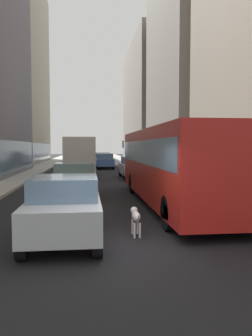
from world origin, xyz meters
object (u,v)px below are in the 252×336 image
Objects in this scene: car_silver_sedan at (65,207)px; car_red_coupe at (102,159)px; transit_bus at (172,161)px; car_white_van at (133,167)px; car_yellow_taxi at (75,180)px; car_blue_hatchback at (105,161)px; dalmatian_dog at (136,216)px; car_black_suv at (84,156)px; box_truck at (80,155)px.

car_silver_sedan is 32.56m from car_red_coupe.
car_white_van is at bearing 90.00° from transit_bus.
car_silver_sedan and car_red_coupe have the same top height.
car_red_coupe is 25.58m from car_yellow_taxi.
car_blue_hatchback and car_silver_sedan have the same top height.
dalmatian_dog is (-2.14, -16.09, -0.31)m from car_white_van.
car_blue_hatchback is at bearing 98.27° from car_white_van.
car_red_coupe is 16.45m from car_white_van.
car_blue_hatchback and car_red_coupe have the same top height.
car_yellow_taxi is at bearing -96.81° from car_blue_hatchback.
car_black_suv is 4.93× the size of dalmatian_dog.
box_truck reaches higher than car_black_suv.
car_blue_hatchback is at bearing 83.19° from car_yellow_taxi.
car_red_coupe is 0.93× the size of car_black_suv.
box_truck is (0.00, -25.42, 0.84)m from car_black_suv.
dalmatian_dog is at bearing -91.15° from car_blue_hatchback.
car_red_coupe is 1.08× the size of car_yellow_taxi.
dalmatian_dog is (-0.54, -27.10, -0.31)m from car_blue_hatchback.
car_white_van is (0.00, 11.53, -0.95)m from transit_bus.
box_truck is at bearing 95.78° from dalmatian_dog.
car_yellow_taxi and car_white_van have the same top height.
transit_bus is 1.54× the size of box_truck.
car_black_suv is (-0.00, 43.77, 0.00)m from car_silver_sedan.
car_silver_sedan is 16.59m from car_white_van.
car_yellow_taxi is at bearing -90.00° from car_black_suv.
car_red_coupe is at bearing -78.00° from car_black_suv.
car_red_coupe is (-1.60, 27.90, -0.95)m from transit_bus.
car_blue_hatchback is at bearing -81.80° from car_black_suv.
transit_bus is 22.61m from car_blue_hatchback.
car_yellow_taxi is at bearing -113.73° from car_white_van.
car_black_suv is at bearing 98.20° from car_blue_hatchback.
car_red_coupe and car_white_van have the same top height.
car_white_van is 27.95m from car_black_suv.
car_silver_sedan is 18.37m from box_truck.
dalmatian_dog is (-2.14, -4.56, -1.26)m from transit_bus.
transit_bus is 14.35m from box_truck.
transit_bus reaches higher than car_silver_sedan.
car_blue_hatchback is at bearing 74.67° from box_truck.
car_white_van is at bearing 82.41° from dalmatian_dog.
car_white_van is at bearing 76.05° from car_silver_sedan.
box_truck is at bearing -105.33° from car_blue_hatchback.
car_silver_sedan is 1.88m from dalmatian_dog.
car_blue_hatchback is 0.60× the size of box_truck.
box_truck reaches higher than car_blue_hatchback.
transit_bus is 2.58× the size of car_white_van.
car_red_coupe is 11.55m from car_black_suv.
car_black_suv is at bearing 102.00° from car_red_coupe.
car_blue_hatchback is 4.65× the size of dalmatian_dog.
car_yellow_taxi is 0.91× the size of car_white_van.
car_black_suv is at bearing 92.43° from dalmatian_dog.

